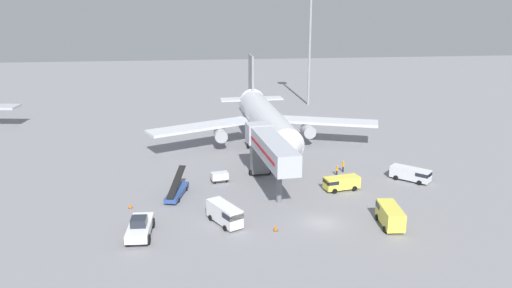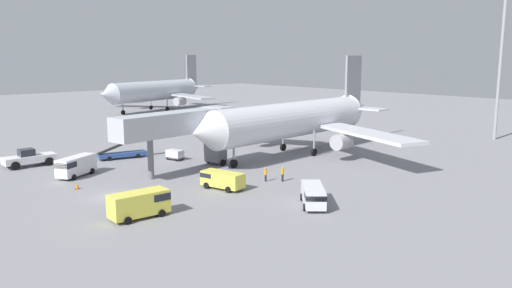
# 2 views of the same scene
# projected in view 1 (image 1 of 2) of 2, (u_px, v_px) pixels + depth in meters

# --- Properties ---
(ground_plane) EXTENTS (300.00, 300.00, 0.00)m
(ground_plane) POSITION_uv_depth(u_px,v_px,m) (322.00, 223.00, 61.23)
(ground_plane) COLOR gray
(airplane_at_gate) EXTENTS (40.14, 38.45, 14.17)m
(airplane_at_gate) POSITION_uv_depth(u_px,v_px,m) (265.00, 120.00, 88.40)
(airplane_at_gate) COLOR silver
(airplane_at_gate) RESTS_ON ground
(jet_bridge) EXTENTS (5.18, 17.45, 7.59)m
(jet_bridge) POSITION_uv_depth(u_px,v_px,m) (269.00, 148.00, 70.52)
(jet_bridge) COLOR #B2B7C1
(jet_bridge) RESTS_ON ground
(pushback_tug) EXTENTS (2.86, 6.44, 2.33)m
(pushback_tug) POSITION_uv_depth(u_px,v_px,m) (140.00, 227.00, 57.64)
(pushback_tug) COLOR white
(pushback_tug) RESTS_ON ground
(belt_loader_truck) EXTENTS (3.13, 6.85, 3.19)m
(belt_loader_truck) POSITION_uv_depth(u_px,v_px,m) (177.00, 191.00, 68.90)
(belt_loader_truck) COLOR #2D4C8E
(belt_loader_truck) RESTS_ON ground
(service_van_rear_right) EXTENTS (5.31, 5.20, 1.87)m
(service_van_rear_right) POSITION_uv_depth(u_px,v_px,m) (412.00, 174.00, 74.35)
(service_van_rear_right) COLOR silver
(service_van_rear_right) RESTS_ON ground
(service_van_near_right) EXTENTS (4.13, 5.66, 2.37)m
(service_van_near_right) POSITION_uv_depth(u_px,v_px,m) (225.00, 214.00, 60.50)
(service_van_near_right) COLOR white
(service_van_near_right) RESTS_ON ground
(service_van_far_center) EXTENTS (2.60, 5.36, 2.34)m
(service_van_far_center) POSITION_uv_depth(u_px,v_px,m) (390.00, 214.00, 60.30)
(service_van_far_center) COLOR #E5DB4C
(service_van_far_center) RESTS_ON ground
(service_van_far_right) EXTENTS (5.09, 2.83, 1.85)m
(service_van_far_right) POSITION_uv_depth(u_px,v_px,m) (341.00, 182.00, 70.98)
(service_van_far_right) COLOR #E5DB4C
(service_van_far_right) RESTS_ON ground
(baggage_cart_near_center) EXTENTS (2.56, 1.75, 1.39)m
(baggage_cart_near_center) POSITION_uv_depth(u_px,v_px,m) (220.00, 177.00, 74.09)
(baggage_cart_near_center) COLOR #38383D
(baggage_cart_near_center) RESTS_ON ground
(ground_crew_worker_foreground) EXTENTS (0.42, 0.42, 1.61)m
(ground_crew_worker_foreground) POSITION_uv_depth(u_px,v_px,m) (337.00, 170.00, 76.57)
(ground_crew_worker_foreground) COLOR #1E2333
(ground_crew_worker_foreground) RESTS_ON ground
(ground_crew_worker_midground) EXTENTS (0.47, 0.47, 1.75)m
(ground_crew_worker_midground) POSITION_uv_depth(u_px,v_px,m) (343.00, 166.00, 78.03)
(ground_crew_worker_midground) COLOR #1E2333
(ground_crew_worker_midground) RESTS_ON ground
(safety_cone_alpha) EXTENTS (0.47, 0.47, 0.71)m
(safety_cone_alpha) POSITION_uv_depth(u_px,v_px,m) (276.00, 228.00, 59.18)
(safety_cone_alpha) COLOR black
(safety_cone_alpha) RESTS_ON ground
(safety_cone_bravo) EXTENTS (0.46, 0.46, 0.70)m
(safety_cone_bravo) POSITION_uv_depth(u_px,v_px,m) (130.00, 206.00, 65.27)
(safety_cone_bravo) COLOR black
(safety_cone_bravo) RESTS_ON ground
(apron_light_mast) EXTENTS (2.40, 2.40, 27.58)m
(apron_light_mast) POSITION_uv_depth(u_px,v_px,m) (310.00, 23.00, 118.80)
(apron_light_mast) COLOR #93969B
(apron_light_mast) RESTS_ON ground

